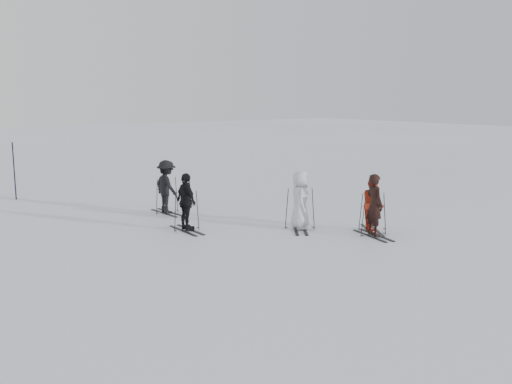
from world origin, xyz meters
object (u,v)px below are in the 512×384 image
at_px(skier_near_dark, 374,206).
at_px(skier_grey, 300,201).
at_px(skier_red, 373,204).
at_px(piste_marker, 14,171).
at_px(skier_uphill_far, 167,187).
at_px(skier_uphill_left, 186,203).

distance_m(skier_near_dark, skier_grey, 2.20).
height_order(skier_red, piste_marker, piste_marker).
xyz_separation_m(skier_red, skier_uphill_far, (-3.59, 5.95, 0.10)).
bearing_deg(skier_uphill_far, skier_uphill_left, 161.91).
bearing_deg(skier_uphill_far, skier_near_dark, -155.64).
height_order(skier_grey, skier_uphill_far, skier_uphill_far).
relative_size(skier_uphill_left, piste_marker, 0.76).
bearing_deg(piste_marker, skier_uphill_far, -59.82).
bearing_deg(skier_uphill_left, piste_marker, 19.26).
xyz_separation_m(skier_near_dark, skier_uphill_left, (-3.88, 3.79, -0.03)).
distance_m(skier_uphill_left, skier_uphill_far, 2.74).
xyz_separation_m(skier_red, skier_grey, (-1.59, 1.44, 0.08)).
distance_m(skier_red, piste_marker, 13.65).
height_order(skier_near_dark, skier_uphill_left, skier_near_dark).
height_order(skier_near_dark, skier_red, skier_near_dark).
xyz_separation_m(skier_grey, skier_uphill_left, (-2.79, 1.88, -0.02)).
height_order(skier_red, skier_uphill_far, skier_uphill_far).
height_order(skier_red, skier_uphill_left, skier_uphill_left).
xyz_separation_m(skier_red, piste_marker, (-6.95, 11.74, 0.32)).
relative_size(skier_grey, piste_marker, 0.78).
relative_size(skier_red, piste_marker, 0.71).
relative_size(skier_near_dark, skier_grey, 1.02).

